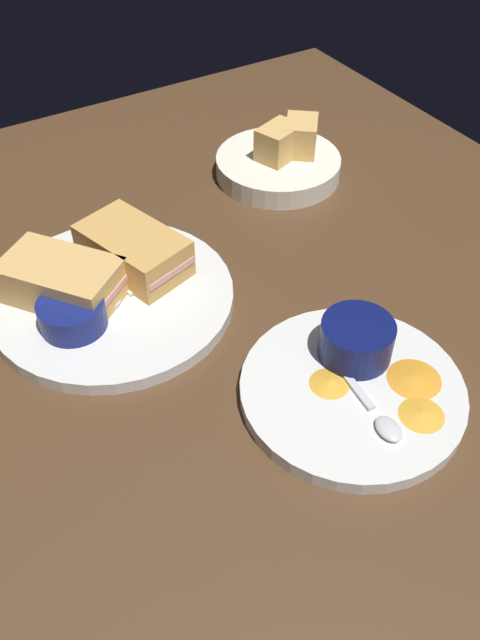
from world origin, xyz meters
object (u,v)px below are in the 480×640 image
object	(u,v)px
ramekin_light_gravy	(357,339)
sandwich_half_far	(62,280)
sandwich_half_near	(133,250)
spoon_by_gravy_ramekin	(381,419)
plate_sandwich_main	(113,298)
bread_basket_rear	(280,161)
spoon_by_dark_ramekin	(118,299)
plate_chips_companion	(352,391)
ramekin_dark_sauce	(72,313)

from	to	relation	value
ramekin_light_gravy	sandwich_half_far	bearing A→B (deg)	-137.00
sandwich_half_near	spoon_by_gravy_ramekin	bearing A→B (deg)	16.92
plate_sandwich_main	sandwich_half_near	xyz separation A→B (cm)	(-3.06, 4.35, 3.20)
bread_basket_rear	sandwich_half_far	bearing A→B (deg)	-73.60
spoon_by_dark_ramekin	plate_chips_companion	distance (cm)	28.20
ramekin_light_gravy	ramekin_dark_sauce	bearing A→B (deg)	-129.40
plate_sandwich_main	plate_chips_companion	bearing A→B (deg)	30.49
plate_chips_companion	ramekin_light_gravy	xyz separation A→B (cm)	(-3.42, 2.85, 3.06)
sandwich_half_far	ramekin_dark_sauce	xyz separation A→B (cm)	(5.01, -0.83, -0.60)
sandwich_half_far	sandwich_half_near	bearing A→B (deg)	95.10
spoon_by_dark_ramekin	ramekin_dark_sauce	bearing A→B (deg)	-79.25
spoon_by_dark_ramekin	spoon_by_gravy_ramekin	world-z (taller)	same
sandwich_half_near	sandwich_half_far	bearing A→B (deg)	-84.90
sandwich_half_near	sandwich_half_far	distance (cm)	9.22
plate_sandwich_main	sandwich_half_far	size ratio (longest dim) A/B	1.87
spoon_by_dark_ramekin	plate_chips_companion	bearing A→B (deg)	32.33
sandwich_half_far	bread_basket_rear	world-z (taller)	bread_basket_rear
plate_sandwich_main	bread_basket_rear	distance (cm)	34.67
spoon_by_dark_ramekin	plate_chips_companion	world-z (taller)	spoon_by_dark_ramekin
sandwich_half_far	spoon_by_dark_ramekin	distance (cm)	6.52
sandwich_half_far	ramekin_dark_sauce	bearing A→B (deg)	-9.43
plate_sandwich_main	sandwich_half_far	distance (cm)	6.21
sandwich_half_far	bread_basket_rear	distance (cm)	38.49
ramekin_dark_sauce	plate_sandwich_main	bearing A→B (deg)	116.10
ramekin_dark_sauce	spoon_by_gravy_ramekin	bearing A→B (deg)	36.19
plate_sandwich_main	ramekin_light_gravy	world-z (taller)	ramekin_light_gravy
plate_sandwich_main	bread_basket_rear	bearing A→B (deg)	112.22
sandwich_half_near	plate_chips_companion	world-z (taller)	sandwich_half_near
ramekin_dark_sauce	plate_chips_companion	bearing A→B (deg)	42.28
plate_sandwich_main	spoon_by_gravy_ramekin	size ratio (longest dim) A/B	2.81
plate_sandwich_main	sandwich_half_near	distance (cm)	6.21
spoon_by_dark_ramekin	bread_basket_rear	xyz separation A→B (cm)	(-14.80, 32.11, 0.32)
plate_chips_companion	bread_basket_rear	xyz separation A→B (cm)	(-38.61, 17.04, 1.49)
ramekin_dark_sauce	spoon_by_dark_ramekin	size ratio (longest dim) A/B	0.73
sandwich_half_near	spoon_by_dark_ramekin	xyz separation A→B (cm)	(4.77, -4.40, -2.04)
ramekin_dark_sauce	plate_chips_companion	distance (cm)	30.85
plate_sandwich_main	plate_chips_companion	distance (cm)	29.61
sandwich_half_far	spoon_by_gravy_ramekin	bearing A→B (deg)	30.69
ramekin_dark_sauce	bread_basket_rear	size ratio (longest dim) A/B	0.40
spoon_by_dark_ramekin	bread_basket_rear	distance (cm)	35.36
plate_sandwich_main	sandwich_half_far	world-z (taller)	sandwich_half_far
ramekin_dark_sauce	plate_chips_companion	world-z (taller)	ramekin_dark_sauce
spoon_by_dark_ramekin	bread_basket_rear	world-z (taller)	bread_basket_rear
sandwich_half_near	ramekin_dark_sauce	bearing A→B (deg)	-59.78
ramekin_dark_sauce	spoon_by_gravy_ramekin	xyz separation A→B (cm)	(27.57, 20.17, -1.43)
sandwich_half_far	ramekin_light_gravy	world-z (taller)	sandwich_half_far
spoon_by_dark_ramekin	ramekin_light_gravy	world-z (taller)	ramekin_light_gravy
sandwich_half_far	spoon_by_dark_ramekin	bearing A→B (deg)	50.43
ramekin_light_gravy	plate_chips_companion	bearing A→B (deg)	-39.81
sandwich_half_near	bread_basket_rear	size ratio (longest dim) A/B	0.82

